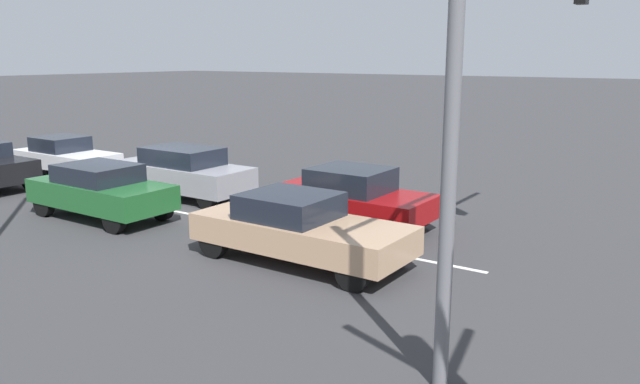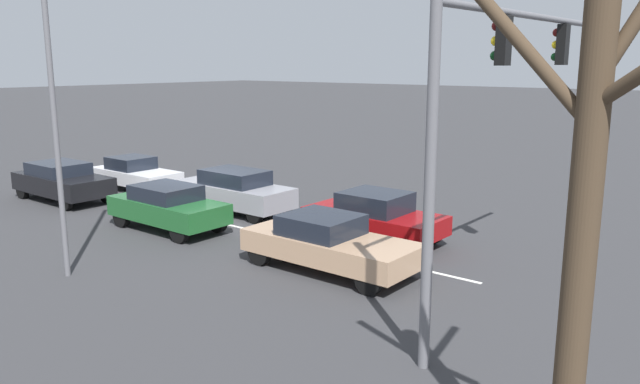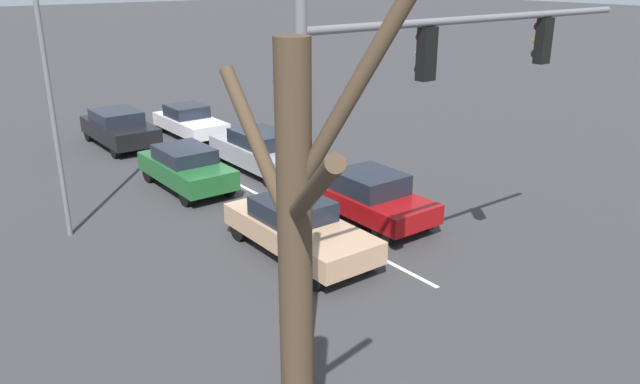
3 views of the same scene
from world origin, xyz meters
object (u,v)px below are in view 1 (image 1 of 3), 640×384
car_maroon_leftlane_front (350,197)px  car_darkgreen_midlane_second (100,190)px  car_tan_midlane_front (299,228)px  traffic_signal_gantry (520,16)px  car_gray_leftlane_second (182,171)px  car_silver_leftlane_third (65,156)px

car_maroon_leftlane_front → car_darkgreen_midlane_second: bearing=-62.7°
car_tan_midlane_front → car_maroon_leftlane_front: car_maroon_leftlane_front is taller
traffic_signal_gantry → car_gray_leftlane_second: bearing=-108.0°
car_tan_midlane_front → car_silver_leftlane_third: size_ratio=1.12×
car_maroon_leftlane_front → car_darkgreen_midlane_second: car_maroon_leftlane_front is taller
car_maroon_leftlane_front → car_gray_leftlane_second: (-0.01, -6.14, 0.01)m
car_silver_leftlane_third → car_gray_leftlane_second: bearing=88.7°
traffic_signal_gantry → car_silver_leftlane_third: bearing=-102.3°
car_maroon_leftlane_front → car_darkgreen_midlane_second: (3.09, -5.99, -0.00)m
car_darkgreen_midlane_second → traffic_signal_gantry: bearing=87.0°
car_maroon_leftlane_front → car_darkgreen_midlane_second: 6.74m
car_gray_leftlane_second → traffic_signal_gantry: traffic_signal_gantry is taller
car_maroon_leftlane_front → car_tan_midlane_front: bearing=11.0°
car_gray_leftlane_second → traffic_signal_gantry: 12.60m
car_gray_leftlane_second → car_darkgreen_midlane_second: bearing=2.9°
car_gray_leftlane_second → car_darkgreen_midlane_second: 3.10m
car_maroon_leftlane_front → car_silver_leftlane_third: 12.41m
car_gray_leftlane_second → car_silver_leftlane_third: 6.26m
car_silver_leftlane_third → traffic_signal_gantry: bearing=77.7°
car_tan_midlane_front → car_maroon_leftlane_front: 3.08m
car_silver_leftlane_third → car_tan_midlane_front: bearing=76.3°
car_darkgreen_midlane_second → car_tan_midlane_front: bearing=90.6°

